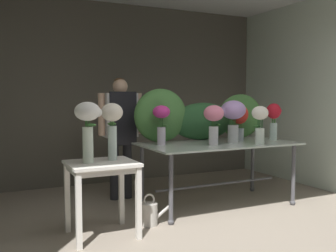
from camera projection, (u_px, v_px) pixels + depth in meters
name	position (u px, v px, depth m)	size (l,w,h in m)	color
ground_plane	(175.00, 206.00, 4.87)	(7.75, 7.75, 0.00)	gray
wall_back	(126.00, 94.00, 6.34)	(4.85, 0.12, 2.84)	#5B564C
wall_right	(319.00, 93.00, 5.82)	(0.12, 3.64, 2.84)	silver
display_table_glass	(218.00, 151.00, 4.87)	(1.93, 1.01, 0.80)	silver
side_table_white	(102.00, 173.00, 3.81)	(0.66, 0.58, 0.74)	silver
florist	(121.00, 125.00, 5.17)	(0.61, 0.24, 1.62)	#232328
foliage_backdrop	(198.00, 118.00, 5.16)	(1.95, 0.30, 0.68)	#477F3D
vase_ivory_anemones	(260.00, 121.00, 4.71)	(0.20, 0.20, 0.46)	silver
vase_crimson_snapdragons	(274.00, 117.00, 5.15)	(0.21, 0.19, 0.49)	silver
vase_lilac_lilies	(233.00, 115.00, 4.85)	(0.33, 0.31, 0.53)	silver
vase_rosy_tulips	(214.00, 119.00, 4.62)	(0.24, 0.24, 0.48)	silver
vase_scarlet_freesia	(239.00, 118.00, 5.13)	(0.23, 0.23, 0.47)	silver
vase_magenta_dahlias	(161.00, 120.00, 4.64)	(0.21, 0.21, 0.47)	silver
vase_white_roses_tall	(88.00, 122.00, 3.72)	(0.26, 0.25, 0.59)	silver
vase_cream_lisianthus_tall	(112.00, 123.00, 3.89)	(0.22, 0.22, 0.57)	silver
watering_can	(150.00, 214.00, 4.15)	(0.35, 0.18, 0.34)	#B7B2A8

